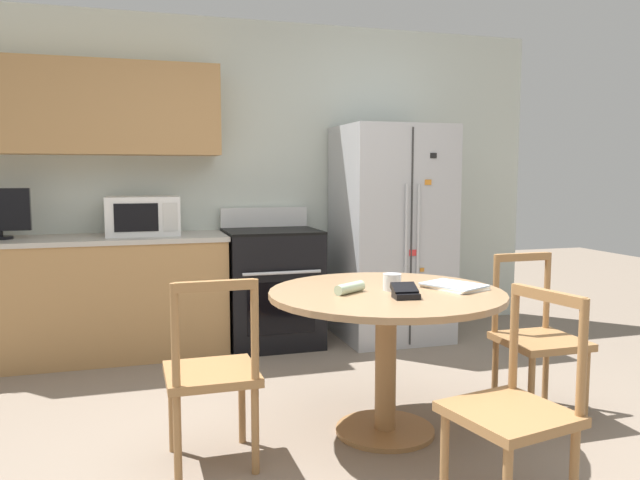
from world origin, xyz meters
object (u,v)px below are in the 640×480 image
(candle_glass, at_px, (392,283))
(dining_chair_right, at_px, (537,339))
(oven_range, at_px, (272,286))
(refrigerator, at_px, (391,233))
(dining_chair_left, at_px, (212,375))
(microwave, at_px, (143,216))
(wallet, at_px, (405,292))
(dining_chair_near, at_px, (515,411))

(candle_glass, bearing_deg, dining_chair_right, -1.06)
(oven_range, distance_m, dining_chair_right, 2.17)
(dining_chair_right, bearing_deg, refrigerator, -85.92)
(refrigerator, distance_m, dining_chair_left, 2.59)
(microwave, bearing_deg, wallet, -61.04)
(refrigerator, height_order, dining_chair_right, refrigerator)
(oven_range, bearing_deg, dining_chair_left, -110.17)
(oven_range, bearing_deg, dining_chair_right, -59.41)
(dining_chair_left, relative_size, wallet, 6.36)
(dining_chair_near, height_order, dining_chair_left, same)
(dining_chair_near, xyz_separation_m, dining_chair_left, (-1.08, 0.80, 0.00))
(oven_range, height_order, candle_glass, oven_range)
(dining_chair_left, distance_m, candle_glass, 1.02)
(oven_range, relative_size, wallet, 7.62)
(dining_chair_right, xyz_separation_m, wallet, (-0.90, -0.19, 0.35))
(refrigerator, xyz_separation_m, wallet, (-0.79, -1.99, -0.09))
(microwave, relative_size, candle_glass, 5.53)
(dining_chair_left, bearing_deg, candle_glass, 6.57)
(oven_range, bearing_deg, refrigerator, -4.07)
(refrigerator, bearing_deg, wallet, -111.56)
(oven_range, height_order, dining_chair_left, oven_range)
(wallet, bearing_deg, dining_chair_left, 174.32)
(dining_chair_near, distance_m, dining_chair_right, 1.17)
(dining_chair_left, height_order, wallet, dining_chair_left)
(candle_glass, bearing_deg, refrigerator, 66.77)
(oven_range, relative_size, dining_chair_right, 1.20)
(refrigerator, xyz_separation_m, oven_range, (-0.99, 0.07, -0.40))
(dining_chair_right, distance_m, wallet, 0.99)
(dining_chair_near, height_order, dining_chair_right, same)
(refrigerator, distance_m, dining_chair_right, 1.86)
(dining_chair_near, distance_m, candle_glass, 0.99)
(oven_range, distance_m, dining_chair_left, 2.10)
(refrigerator, distance_m, microwave, 1.98)
(dining_chair_right, bearing_deg, microwave, -42.63)
(dining_chair_near, bearing_deg, candle_glass, -2.90)
(oven_range, xyz_separation_m, dining_chair_right, (1.11, -1.87, -0.03))
(microwave, relative_size, dining_chair_near, 0.59)
(refrigerator, height_order, dining_chair_left, refrigerator)
(dining_chair_near, bearing_deg, wallet, 0.96)
(dining_chair_right, xyz_separation_m, dining_chair_left, (-1.83, -0.10, 0.00))
(microwave, bearing_deg, dining_chair_right, -43.04)
(microwave, bearing_deg, oven_range, -4.12)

